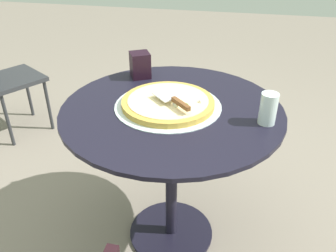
% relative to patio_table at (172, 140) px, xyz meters
% --- Properties ---
extents(ground_plane, '(10.00, 10.00, 0.00)m').
position_rel_patio_table_xyz_m(ground_plane, '(0.00, 0.00, -0.59)').
color(ground_plane, gray).
extents(patio_table, '(0.94, 0.94, 0.75)m').
position_rel_patio_table_xyz_m(patio_table, '(0.00, 0.00, 0.00)').
color(patio_table, black).
rests_on(patio_table, ground).
extents(pizza_on_tray, '(0.45, 0.45, 0.05)m').
position_rel_patio_table_xyz_m(pizza_on_tray, '(-0.02, 0.01, 0.18)').
color(pizza_on_tray, silver).
rests_on(pizza_on_tray, patio_table).
extents(pizza_server, '(0.18, 0.18, 0.02)m').
position_rel_patio_table_xyz_m(pizza_server, '(0.01, -0.03, 0.22)').
color(pizza_server, silver).
rests_on(pizza_server, pizza_on_tray).
extents(drinking_cup, '(0.07, 0.07, 0.13)m').
position_rel_patio_table_xyz_m(drinking_cup, '(0.38, -0.05, 0.23)').
color(drinking_cup, silver).
rests_on(drinking_cup, patio_table).
extents(napkin_dispenser, '(0.12, 0.12, 0.12)m').
position_rel_patio_table_xyz_m(napkin_dispenser, '(-0.22, 0.29, 0.22)').
color(napkin_dispenser, black).
rests_on(napkin_dispenser, patio_table).
extents(patio_chair_far, '(0.52, 0.52, 0.84)m').
position_rel_patio_table_xyz_m(patio_chair_far, '(-1.37, 0.74, -0.10)').
color(patio_chair_far, '#2D2E32').
rests_on(patio_chair_far, ground).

